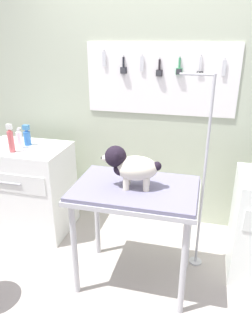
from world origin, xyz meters
TOP-DOWN VIEW (x-y plane):
  - ground at (0.00, 0.00)m, footprint 4.40×4.00m
  - rear_wall_panel at (0.01, 1.28)m, footprint 4.00×0.11m
  - grooming_table at (0.03, 0.26)m, footprint 0.91×0.62m
  - grooming_arm at (0.50, 0.59)m, footprint 0.30×0.11m
  - dog at (-0.00, 0.24)m, footprint 0.42×0.23m
  - counter_left at (-1.16, 0.74)m, footprint 0.80×0.58m
  - conditioner_bottle at (-1.14, 0.81)m, footprint 0.07×0.07m
  - shampoo_bottle at (-1.16, 0.71)m, footprint 0.05×0.05m
  - spray_bottle_tall at (-1.17, 0.59)m, footprint 0.05×0.05m

SIDE VIEW (x-z plane):
  - ground at x=0.00m, z-range -0.04..0.00m
  - counter_left at x=-1.16m, z-range 0.00..0.87m
  - grooming_table at x=0.03m, z-range 0.32..1.16m
  - grooming_arm at x=0.50m, z-range -0.05..1.54m
  - shampoo_bottle at x=-1.16m, z-range 0.85..1.05m
  - conditioner_bottle at x=-1.14m, z-range 0.85..1.05m
  - spray_bottle_tall at x=-1.17m, z-range 0.85..1.11m
  - dog at x=0.00m, z-range 0.84..1.15m
  - rear_wall_panel at x=0.01m, z-range 0.01..2.31m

